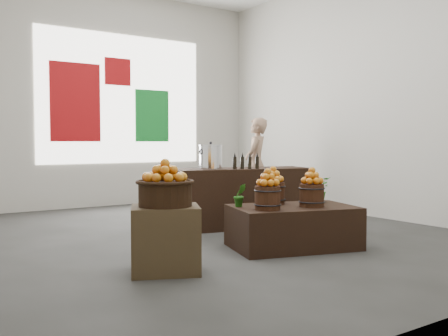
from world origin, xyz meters
TOP-DOWN VIEW (x-y plane):
  - ground at (0.00, 0.00)m, footprint 7.00×7.00m
  - back_wall at (0.00, 3.50)m, footprint 6.00×0.04m
  - back_opening at (0.30, 3.48)m, footprint 3.20×0.02m
  - deco_red_left at (-0.60, 3.47)m, footprint 0.90×0.04m
  - deco_green_right at (0.90, 3.47)m, footprint 0.70×0.04m
  - deco_red_upper at (0.20, 3.47)m, footprint 0.50×0.04m
  - crate at (-1.31, -1.36)m, footprint 0.76×0.71m
  - wicker_basket at (-1.31, -1.36)m, footprint 0.49×0.49m
  - apples_in_basket at (-1.31, -1.36)m, footprint 0.38×0.38m
  - display_table at (0.37, -1.22)m, footprint 1.54×1.19m
  - apple_bucket_front_left at (-0.05, -1.29)m, footprint 0.27×0.27m
  - apples_in_bucket_front_left at (-0.05, -1.29)m, footprint 0.20×0.20m
  - apple_bucket_front_right at (0.51, -1.37)m, footprint 0.27×0.27m
  - apples_in_bucket_front_right at (0.51, -1.37)m, footprint 0.20×0.20m
  - apple_bucket_rear at (0.31, -0.94)m, footprint 0.27×0.27m
  - apples_in_bucket_rear at (0.31, -0.94)m, footprint 0.20×0.20m
  - herb_garnish_right at (0.87, -1.11)m, footprint 0.32×0.30m
  - herb_garnish_left at (-0.16, -0.93)m, footprint 0.17×0.15m
  - counter at (0.67, 0.25)m, footprint 2.11×1.10m
  - stock_pot_left at (0.27, 0.35)m, footprint 0.31×0.31m
  - oil_cruets at (0.62, 0.05)m, footprint 0.30×0.12m
  - shopper at (1.99, 1.56)m, footprint 0.70×0.67m

SIDE VIEW (x-z plane):
  - ground at x=0.00m, z-range 0.00..0.00m
  - display_table at x=0.37m, z-range 0.00..0.47m
  - crate at x=-1.31m, z-range 0.00..0.61m
  - counter at x=0.67m, z-range 0.00..0.82m
  - apple_bucket_front_left at x=-0.05m, z-range 0.47..0.72m
  - apple_bucket_front_right at x=0.51m, z-range 0.47..0.72m
  - apple_bucket_rear at x=0.31m, z-range 0.47..0.72m
  - herb_garnish_left at x=-0.16m, z-range 0.47..0.73m
  - herb_garnish_right at x=0.87m, z-range 0.47..0.77m
  - wicker_basket at x=-1.31m, z-range 0.61..0.83m
  - shopper at x=1.99m, z-range 0.00..1.62m
  - apples_in_bucket_front_left at x=-0.05m, z-range 0.72..0.91m
  - apples_in_bucket_front_right at x=0.51m, z-range 0.72..0.91m
  - apples_in_bucket_rear at x=0.31m, z-range 0.72..0.91m
  - apples_in_basket at x=-1.31m, z-range 0.83..1.03m
  - oil_cruets at x=0.62m, z-range 0.82..1.05m
  - stock_pot_left at x=0.27m, z-range 0.82..1.14m
  - deco_green_right at x=0.90m, z-range 1.20..2.20m
  - deco_red_left at x=-0.60m, z-range 1.20..2.60m
  - back_wall at x=0.00m, z-range 0.00..4.00m
  - back_opening at x=0.30m, z-range 0.80..3.20m
  - deco_red_upper at x=0.20m, z-range 2.25..2.75m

